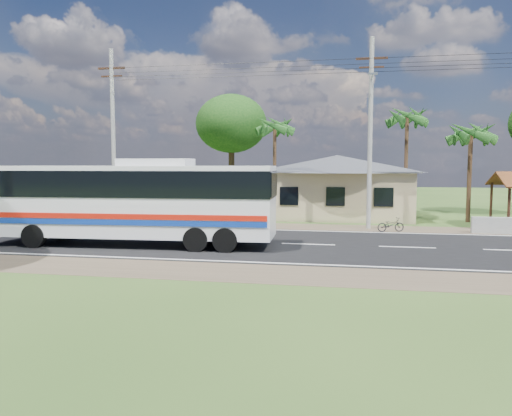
% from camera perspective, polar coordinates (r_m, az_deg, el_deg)
% --- Properties ---
extents(ground, '(120.00, 120.00, 0.00)m').
position_cam_1_polar(ground, '(23.71, 5.99, -4.19)').
color(ground, '#284619').
rests_on(ground, ground).
extents(road, '(120.00, 16.00, 0.03)m').
position_cam_1_polar(road, '(23.71, 5.99, -4.17)').
color(road, black).
rests_on(road, ground).
extents(house, '(12.40, 10.00, 5.00)m').
position_cam_1_polar(house, '(36.35, 9.27, 3.20)').
color(house, tan).
rests_on(house, ground).
extents(utility_poles, '(32.80, 2.22, 11.00)m').
position_cam_1_polar(utility_poles, '(29.88, 12.29, 8.74)').
color(utility_poles, '#9E9E99').
rests_on(utility_poles, ground).
extents(palm_near, '(2.80, 2.80, 6.70)m').
position_cam_1_polar(palm_near, '(35.21, 23.36, 7.78)').
color(palm_near, '#47301E').
rests_on(palm_near, ground).
extents(palm_mid, '(2.80, 2.80, 8.20)m').
position_cam_1_polar(palm_mid, '(39.18, 16.90, 9.79)').
color(palm_mid, '#47301E').
rests_on(palm_mid, ground).
extents(palm_far, '(2.80, 2.80, 7.70)m').
position_cam_1_polar(palm_far, '(39.86, 2.16, 9.23)').
color(palm_far, '#47301E').
rests_on(palm_far, ground).
extents(tree_behind_house, '(6.00, 6.00, 9.61)m').
position_cam_1_polar(tree_behind_house, '(42.61, -2.83, 9.56)').
color(tree_behind_house, '#47301E').
rests_on(tree_behind_house, ground).
extents(coach_bus, '(13.12, 3.39, 4.04)m').
position_cam_1_polar(coach_bus, '(23.75, -13.71, 1.32)').
color(coach_bus, silver).
rests_on(coach_bus, ground).
extents(motorcycle, '(1.61, 0.96, 0.80)m').
position_cam_1_polar(motorcycle, '(28.91, 15.13, -1.86)').
color(motorcycle, black).
rests_on(motorcycle, ground).
extents(small_car, '(1.65, 3.86, 1.30)m').
position_cam_1_polar(small_car, '(32.12, -23.78, -0.98)').
color(small_car, '#333235').
rests_on(small_car, ground).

